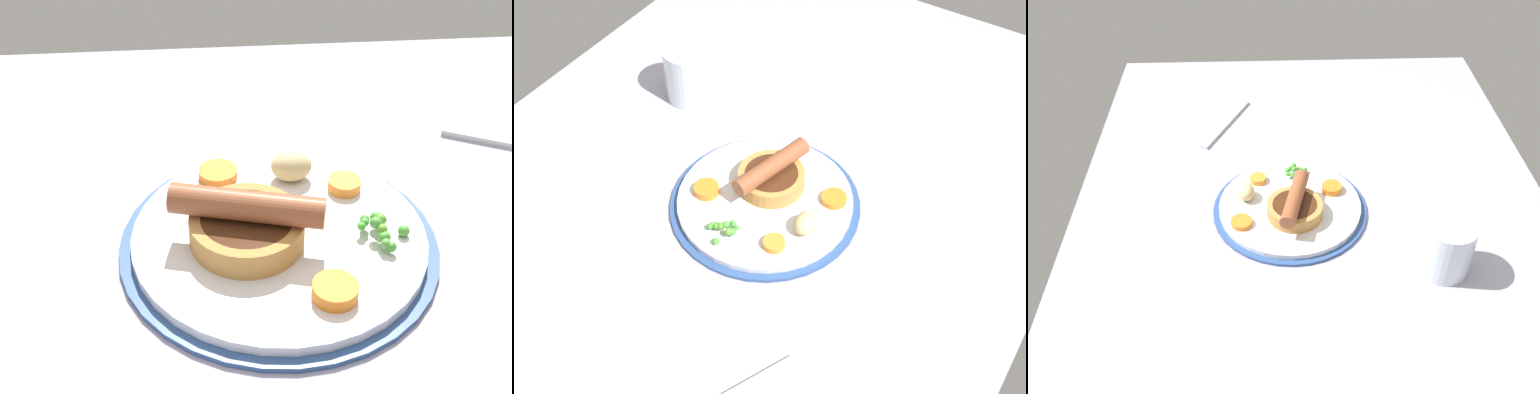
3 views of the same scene
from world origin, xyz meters
TOP-DOWN VIEW (x-y plane):
  - dining_table at (0.00, 0.00)cm, footprint 110.00×80.00cm
  - dinner_plate at (1.94, 3.89)cm, footprint 25.48×25.48cm
  - sausage_pudding at (-0.66, 3.24)cm, footprint 12.11×9.00cm
  - pea_pile at (9.80, 2.69)cm, footprint 4.20×4.02cm
  - potato_chunk_0 at (3.77, 11.11)cm, footprint 3.75×3.05cm
  - carrot_slice_0 at (5.18, -3.34)cm, footprint 3.93×3.93cm
  - carrot_slice_2 at (-2.60, 11.79)cm, footprint 4.74×4.74cm
  - carrot_slice_4 at (8.12, 9.16)cm, footprint 3.54×3.54cm

SIDE VIEW (x-z plane):
  - dining_table at x=0.00cm, z-range 0.00..3.00cm
  - dinner_plate at x=1.94cm, z-range 2.87..4.27cm
  - carrot_slice_2 at x=-2.60cm, z-range 4.40..5.22cm
  - carrot_slice_4 at x=8.12cm, z-range 4.40..5.39cm
  - carrot_slice_0 at x=5.18cm, z-range 4.40..5.54cm
  - pea_pile at x=9.80cm, z-range 4.45..6.37cm
  - potato_chunk_0 at x=3.77cm, z-range 4.40..7.02cm
  - sausage_pudding at x=-0.66cm, z-range 3.85..8.54cm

